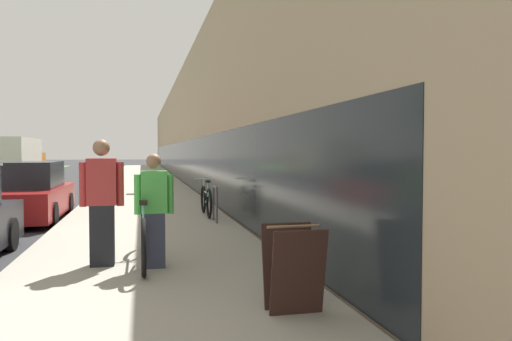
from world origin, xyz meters
name	(u,v)px	position (x,y,z in m)	size (l,w,h in m)	color
sidewalk_slab	(144,184)	(5.20, 21.00, 0.07)	(4.05, 70.00, 0.14)	#A39E8E
storefront_facade	(244,132)	(12.25, 29.00, 3.20)	(10.01, 70.00, 6.42)	tan
tandem_bicycle	(143,236)	(5.09, 1.42, 0.56)	(0.52, 2.47, 0.99)	black
person_rider	(154,210)	(5.24, 1.12, 0.96)	(0.55, 0.22, 1.62)	#33384C
person_bystander	(102,202)	(4.51, 1.41, 1.06)	(0.62, 0.24, 1.83)	black
bike_rack_hoop	(215,200)	(6.75, 5.52, 0.66)	(0.05, 0.60, 0.84)	#4C4C51
cruiser_bike_nearest	(206,200)	(6.69, 6.67, 0.54)	(0.52, 1.89, 0.94)	black
sandwich_board_sign	(293,268)	(6.59, -1.19, 0.59)	(0.56, 0.56, 0.90)	#331E19
vintage_roadster_curbside	(25,194)	(2.11, 7.86, 0.69)	(1.98, 4.48, 1.53)	maroon
moving_truck	(12,161)	(-1.90, 23.69, 1.30)	(2.47, 6.89, 2.54)	orange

